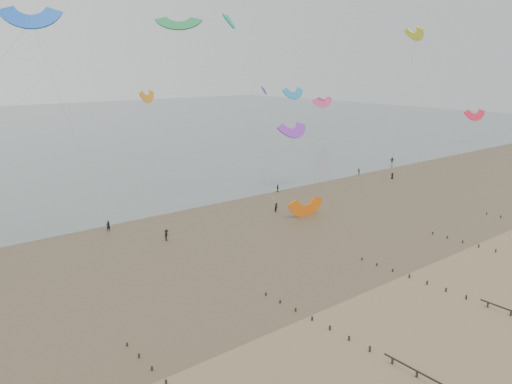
{
  "coord_description": "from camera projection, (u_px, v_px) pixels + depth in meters",
  "views": [
    {
      "loc": [
        -49.78,
        -30.52,
        27.09
      ],
      "look_at": [
        -2.65,
        28.0,
        8.0
      ],
      "focal_mm": 35.0,
      "sensor_mm": 36.0,
      "label": 1
    }
  ],
  "objects": [
    {
      "name": "ground",
      "position": [
        419.0,
        298.0,
        59.97
      ],
      "size": [
        500.0,
        500.0,
        0.0
      ],
      "primitive_type": "plane",
      "color": "brown",
      "rests_on": "ground"
    },
    {
      "name": "sea_and_shore",
      "position": [
        225.0,
        232.0,
        83.46
      ],
      "size": [
        500.0,
        665.0,
        0.03
      ],
      "color": "#475654",
      "rests_on": "ground"
    },
    {
      "name": "kitesurfer_lead",
      "position": [
        108.0,
        226.0,
        83.72
      ],
      "size": [
        0.69,
        0.46,
        1.85
      ],
      "primitive_type": "imported",
      "rotation": [
        0.0,
        0.0,
        3.11
      ],
      "color": "black",
      "rests_on": "ground"
    },
    {
      "name": "kitesurfers",
      "position": [
        292.0,
        191.0,
        107.42
      ],
      "size": [
        122.31,
        23.2,
        1.86
      ],
      "color": "black",
      "rests_on": "ground"
    },
    {
      "name": "grounded_kite",
      "position": [
        306.0,
        216.0,
        92.55
      ],
      "size": [
        7.2,
        5.85,
        3.72
      ],
      "primitive_type": null,
      "rotation": [
        1.54,
        0.0,
        -0.09
      ],
      "color": "orange",
      "rests_on": "ground"
    },
    {
      "name": "kites_airborne",
      "position": [
        112.0,
        90.0,
        119.14
      ],
      "size": [
        251.7,
        129.74,
        36.96
      ],
      "color": "#ED2240",
      "rests_on": "ground"
    }
  ]
}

